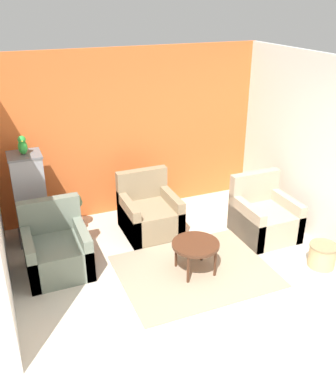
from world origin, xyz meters
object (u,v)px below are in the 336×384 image
armchair_right (264,218)px  armchair_middle (149,214)px  potted_plant (74,211)px  armchair_left (57,251)px  coffee_table (196,246)px  parrot (22,145)px  wicker_basket (322,255)px  birdcage (30,199)px

armchair_right → armchair_middle: size_ratio=1.00×
armchair_middle → potted_plant: armchair_middle is taller
armchair_left → armchair_middle: same height
coffee_table → parrot: (-1.85, 1.69, 1.09)m
coffee_table → parrot: parrot is taller
potted_plant → wicker_basket: potted_plant is taller
armchair_right → birdcage: bearing=159.5°
armchair_middle → parrot: (-1.67, 0.44, 1.19)m
coffee_table → parrot: size_ratio=2.28×
armchair_right → wicker_basket: 1.06m
armchair_left → armchair_right: (3.05, -0.27, 0.00)m
armchair_right → wicker_basket: size_ratio=2.44×
coffee_table → armchair_left: size_ratio=0.68×
parrot → potted_plant: size_ratio=0.43×
armchair_left → armchair_middle: 1.57m
coffee_table → armchair_right: (1.38, 0.48, -0.10)m
parrot → wicker_basket: size_ratio=0.73×
parrot → potted_plant: parrot is taller
armchair_right → potted_plant: (-2.63, 1.23, 0.05)m
potted_plant → wicker_basket: size_ratio=1.71×
potted_plant → armchair_middle: bearing=-23.3°
armchair_left → armchair_right: 3.07m
armchair_left → armchair_right: bearing=-5.1°
birdcage → parrot: parrot is taller
armchair_left → parrot: parrot is taller
wicker_basket → parrot: bearing=147.5°
armchair_middle → birdcage: birdcage is taller
parrot → coffee_table: bearing=-42.3°
birdcage → wicker_basket: bearing=-32.5°
birdcage → parrot: size_ratio=4.97×
armchair_middle → birdcage: size_ratio=0.67×
coffee_table → armchair_middle: 1.27m
armchair_right → potted_plant: bearing=154.9°
birdcage → armchair_middle: bearing=-14.6°
armchair_left → armchair_right: same height
coffee_table → parrot: 2.73m
birdcage → wicker_basket: size_ratio=3.63×
armchair_right → armchair_middle: bearing=153.8°
coffee_table → armchair_middle: size_ratio=0.68×
armchair_right → wicker_basket: bearing=-75.7°
birdcage → armchair_right: bearing=-20.5°
armchair_right → wicker_basket: armchair_right is taller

